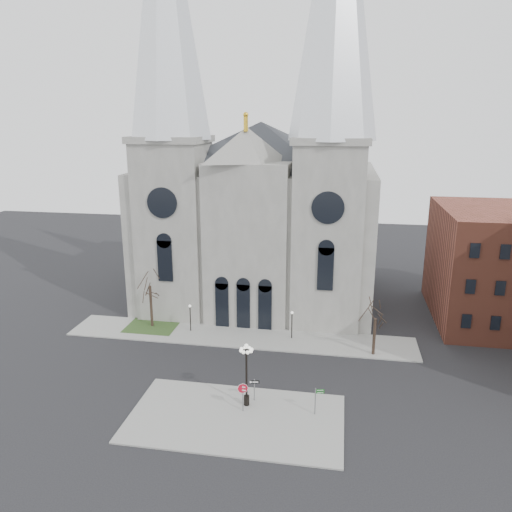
% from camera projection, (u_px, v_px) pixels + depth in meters
% --- Properties ---
extents(ground, '(160.00, 160.00, 0.00)m').
position_uv_depth(ground, '(216.00, 385.00, 47.22)').
color(ground, black).
rests_on(ground, ground).
extents(sidewalk_near, '(18.00, 10.00, 0.14)m').
position_uv_depth(sidewalk_near, '(236.00, 418.00, 41.96)').
color(sidewalk_near, gray).
rests_on(sidewalk_near, ground).
extents(sidewalk_far, '(40.00, 6.00, 0.14)m').
position_uv_depth(sidewalk_far, '(239.00, 336.00, 57.65)').
color(sidewalk_far, gray).
rests_on(sidewalk_far, ground).
extents(grass_patch, '(6.00, 5.00, 0.18)m').
position_uv_depth(grass_patch, '(152.00, 326.00, 60.42)').
color(grass_patch, '#2E4C20').
rests_on(grass_patch, ground).
extents(cathedral, '(33.00, 26.66, 54.00)m').
position_uv_depth(cathedral, '(257.00, 166.00, 63.99)').
color(cathedral, gray).
rests_on(cathedral, ground).
extents(bg_building_brick, '(14.00, 18.00, 14.00)m').
position_uv_depth(bg_building_brick, '(496.00, 265.00, 61.27)').
color(bg_building_brick, brown).
rests_on(bg_building_brick, ground).
extents(tree_left, '(3.20, 3.20, 7.50)m').
position_uv_depth(tree_left, '(150.00, 283.00, 58.95)').
color(tree_left, black).
rests_on(tree_left, ground).
extents(tree_right, '(3.20, 3.20, 6.00)m').
position_uv_depth(tree_right, '(376.00, 316.00, 52.09)').
color(tree_right, black).
rests_on(tree_right, ground).
extents(ped_lamp_left, '(0.32, 0.32, 3.26)m').
position_uv_depth(ped_lamp_left, '(190.00, 313.00, 58.51)').
color(ped_lamp_left, black).
rests_on(ped_lamp_left, sidewalk_far).
extents(ped_lamp_right, '(0.32, 0.32, 3.26)m').
position_uv_depth(ped_lamp_right, '(292.00, 320.00, 56.53)').
color(ped_lamp_right, black).
rests_on(ped_lamp_right, sidewalk_far).
extents(stop_sign, '(0.95, 0.13, 2.63)m').
position_uv_depth(stop_sign, '(243.00, 391.00, 42.42)').
color(stop_sign, slate).
rests_on(stop_sign, sidewalk_near).
extents(globe_lamp, '(1.61, 1.61, 5.84)m').
position_uv_depth(globe_lamp, '(246.00, 367.00, 42.81)').
color(globe_lamp, black).
rests_on(globe_lamp, sidewalk_near).
extents(one_way_sign, '(0.90, 0.18, 2.07)m').
position_uv_depth(one_way_sign, '(254.00, 386.00, 44.14)').
color(one_way_sign, slate).
rests_on(one_way_sign, sidewalk_near).
extents(street_name_sign, '(0.77, 0.20, 2.44)m').
position_uv_depth(street_name_sign, '(316.00, 399.00, 42.05)').
color(street_name_sign, slate).
rests_on(street_name_sign, sidewalk_near).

